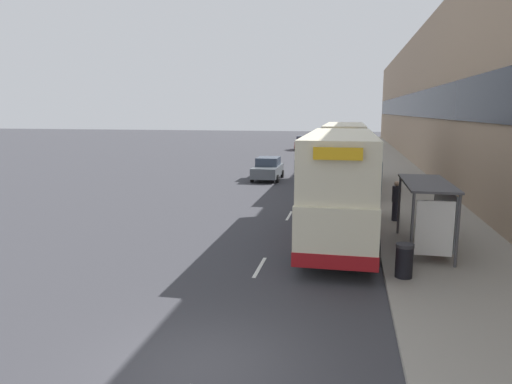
# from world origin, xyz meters

# --- Properties ---
(ground_plane) EXTENTS (220.00, 220.00, 0.00)m
(ground_plane) POSITION_xyz_m (0.00, 0.00, 0.00)
(ground_plane) COLOR #38383D
(pavement) EXTENTS (5.00, 93.00, 0.14)m
(pavement) POSITION_xyz_m (6.50, 38.50, 0.07)
(pavement) COLOR gray
(pavement) RESTS_ON ground_plane
(terrace_facade) EXTENTS (3.10, 93.00, 12.79)m
(terrace_facade) POSITION_xyz_m (10.49, 38.50, 6.39)
(terrace_facade) COLOR #9E846B
(terrace_facade) RESTS_ON ground_plane
(lane_mark_1) EXTENTS (0.12, 2.00, 0.01)m
(lane_mark_1) POSITION_xyz_m (0.00, 6.23, 0.01)
(lane_mark_1) COLOR silver
(lane_mark_1) RESTS_ON ground_plane
(lane_mark_2) EXTENTS (0.12, 2.00, 0.01)m
(lane_mark_2) POSITION_xyz_m (0.00, 13.99, 0.01)
(lane_mark_2) COLOR silver
(lane_mark_2) RESTS_ON ground_plane
(lane_mark_3) EXTENTS (0.12, 2.00, 0.01)m
(lane_mark_3) POSITION_xyz_m (0.00, 21.75, 0.01)
(lane_mark_3) COLOR silver
(lane_mark_3) RESTS_ON ground_plane
(lane_mark_4) EXTENTS (0.12, 2.00, 0.01)m
(lane_mark_4) POSITION_xyz_m (0.00, 29.52, 0.01)
(lane_mark_4) COLOR silver
(lane_mark_4) RESTS_ON ground_plane
(lane_mark_5) EXTENTS (0.12, 2.00, 0.01)m
(lane_mark_5) POSITION_xyz_m (0.00, 37.28, 0.01)
(lane_mark_5) COLOR silver
(lane_mark_5) RESTS_ON ground_plane
(lane_mark_6) EXTENTS (0.12, 2.00, 0.01)m
(lane_mark_6) POSITION_xyz_m (0.00, 45.04, 0.01)
(lane_mark_6) COLOR silver
(lane_mark_6) RESTS_ON ground_plane
(lane_mark_7) EXTENTS (0.12, 2.00, 0.01)m
(lane_mark_7) POSITION_xyz_m (0.00, 52.80, 0.01)
(lane_mark_7) COLOR silver
(lane_mark_7) RESTS_ON ground_plane
(lane_mark_8) EXTENTS (0.12, 2.00, 0.01)m
(lane_mark_8) POSITION_xyz_m (0.00, 60.57, 0.01)
(lane_mark_8) COLOR silver
(lane_mark_8) RESTS_ON ground_plane
(bus_shelter) EXTENTS (1.60, 4.20, 2.48)m
(bus_shelter) POSITION_xyz_m (5.77, 8.78, 1.88)
(bus_shelter) COLOR #4C4C51
(bus_shelter) RESTS_ON ground_plane
(double_decker_bus_near) EXTENTS (2.85, 10.16, 4.30)m
(double_decker_bus_near) POSITION_xyz_m (2.47, 10.15, 2.28)
(double_decker_bus_near) COLOR beige
(double_decker_bus_near) RESTS_ON ground_plane
(double_decker_bus_ahead) EXTENTS (2.85, 10.93, 4.30)m
(double_decker_bus_ahead) POSITION_xyz_m (2.50, 22.95, 2.28)
(double_decker_bus_ahead) COLOR beige
(double_decker_bus_ahead) RESTS_ON ground_plane
(car_0) EXTENTS (2.10, 4.00, 1.85)m
(car_0) POSITION_xyz_m (-3.10, 52.92, 0.90)
(car_0) COLOR maroon
(car_0) RESTS_ON ground_plane
(car_1) EXTENTS (1.99, 3.98, 1.74)m
(car_1) POSITION_xyz_m (3.18, 61.53, 0.86)
(car_1) COLOR navy
(car_1) RESTS_ON ground_plane
(car_2) EXTENTS (1.94, 4.55, 1.66)m
(car_2) POSITION_xyz_m (2.61, 49.77, 0.83)
(car_2) COLOR #B7B799
(car_2) RESTS_ON ground_plane
(car_3) EXTENTS (2.05, 4.33, 1.69)m
(car_3) POSITION_xyz_m (-3.14, 25.71, 0.84)
(car_3) COLOR #4C5156
(car_3) RESTS_ON ground_plane
(pedestrian_at_shelter) EXTENTS (0.37, 0.37, 1.85)m
(pedestrian_at_shelter) POSITION_xyz_m (5.00, 13.38, 1.09)
(pedestrian_at_shelter) COLOR #23232D
(pedestrian_at_shelter) RESTS_ON ground_plane
(pedestrian_1) EXTENTS (0.32, 0.32, 1.63)m
(pedestrian_1) POSITION_xyz_m (6.95, 11.79, 0.97)
(pedestrian_1) COLOR #23232D
(pedestrian_1) RESTS_ON ground_plane
(litter_bin) EXTENTS (0.55, 0.55, 1.05)m
(litter_bin) POSITION_xyz_m (4.55, 5.85, 0.67)
(litter_bin) COLOR black
(litter_bin) RESTS_ON ground_plane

